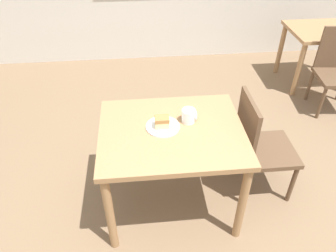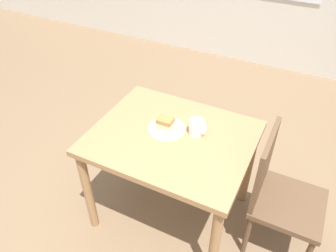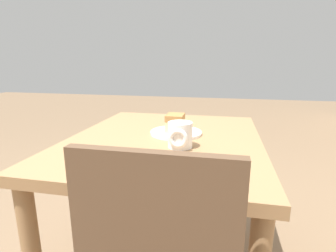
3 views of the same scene
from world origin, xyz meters
name	(u,v)px [view 3 (image 3 of 3)]	position (x,y,z in m)	size (l,w,h in m)	color
dining_table_near	(165,160)	(-0.15, 0.34, 0.65)	(1.01, 0.83, 0.76)	#9E754C
plate	(176,133)	(-0.21, 0.38, 0.76)	(0.24, 0.24, 0.01)	white
cake_slice	(175,123)	(-0.21, 0.37, 0.81)	(0.10, 0.08, 0.08)	#E5CC89
coffee_mug	(180,135)	(-0.02, 0.43, 0.81)	(0.10, 0.10, 0.10)	white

